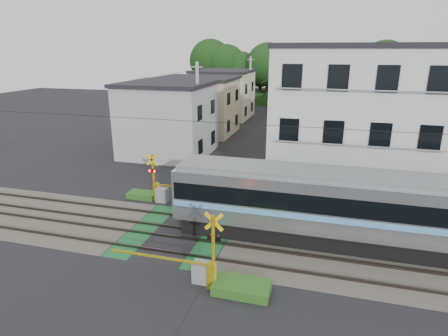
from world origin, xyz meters
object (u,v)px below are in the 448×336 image
(crossing_signal_far, at_px, (161,191))
(pedestrian, at_px, (283,118))
(commuter_train, at_px, (355,208))
(apartment_block, at_px, (353,119))
(crossing_signal_near, at_px, (203,268))

(crossing_signal_far, xyz_separation_m, pedestrian, (4.27, 26.00, 0.15))
(commuter_train, xyz_separation_m, crossing_signal_far, (-11.03, 2.45, -1.19))
(apartment_block, xyz_separation_m, pedestrian, (-6.82, 20.16, -3.80))
(crossing_signal_near, xyz_separation_m, crossing_signal_far, (-5.17, 7.31, 0.00))
(pedestrian, bearing_deg, apartment_block, 110.61)
(crossing_signal_near, bearing_deg, pedestrian, 91.55)
(commuter_train, height_order, apartment_block, apartment_block)
(commuter_train, xyz_separation_m, apartment_block, (0.06, 8.29, 2.75))
(crossing_signal_near, height_order, pedestrian, crossing_signal_near)
(crossing_signal_far, bearing_deg, apartment_block, 27.78)
(commuter_train, bearing_deg, pedestrian, 103.37)
(crossing_signal_far, bearing_deg, crossing_signal_near, -54.71)
(crossing_signal_near, relative_size, apartment_block, 0.46)
(commuter_train, distance_m, apartment_block, 8.74)
(apartment_block, relative_size, pedestrian, 5.94)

